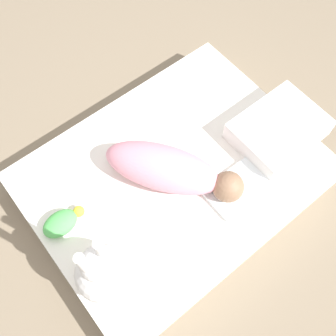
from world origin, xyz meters
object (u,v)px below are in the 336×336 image
at_px(swaddled_baby, 170,170).
at_px(turtle_plush, 62,222).
at_px(pillow, 278,129).
at_px(bunny_plush, 103,272).

relative_size(swaddled_baby, turtle_plush, 3.06).
xyz_separation_m(pillow, bunny_plush, (-0.92, -0.05, 0.08)).
xyz_separation_m(swaddled_baby, pillow, (0.49, -0.13, -0.03)).
bearing_deg(pillow, swaddled_baby, 165.40).
distance_m(swaddled_baby, pillow, 0.50).
bearing_deg(bunny_plush, pillow, 2.99).
relative_size(swaddled_baby, bunny_plush, 1.36).
bearing_deg(pillow, turtle_plush, 166.31).
xyz_separation_m(swaddled_baby, bunny_plush, (-0.43, -0.17, 0.05)).
distance_m(pillow, turtle_plush, 0.96).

